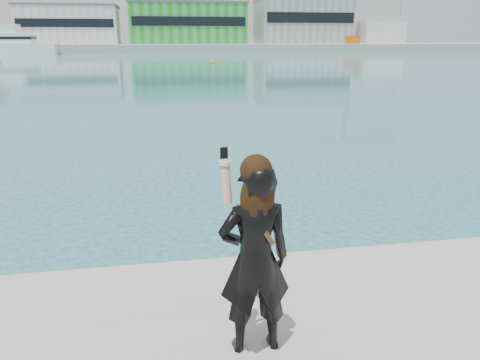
% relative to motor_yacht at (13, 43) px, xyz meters
% --- Properties ---
extents(ground, '(500.00, 500.00, 0.00)m').
position_rel_motor_yacht_xyz_m(ground, '(31.71, -110.23, -2.34)').
color(ground, '#1A5478').
rests_on(ground, ground).
extents(far_quay, '(320.00, 40.00, 2.00)m').
position_rel_motor_yacht_xyz_m(far_quay, '(31.71, 19.77, -1.34)').
color(far_quay, '#9E9E99').
rests_on(far_quay, ground).
extents(warehouse_white, '(24.48, 15.35, 9.50)m').
position_rel_motor_yacht_xyz_m(warehouse_white, '(9.71, 17.75, 4.42)').
color(warehouse_white, silver).
rests_on(warehouse_white, far_quay).
extents(warehouse_green, '(30.60, 16.36, 10.50)m').
position_rel_motor_yacht_xyz_m(warehouse_green, '(39.71, 17.75, 4.92)').
color(warehouse_green, '#279124').
rests_on(warehouse_green, far_quay).
extents(warehouse_grey_right, '(25.50, 15.35, 12.50)m').
position_rel_motor_yacht_xyz_m(warehouse_grey_right, '(71.71, 17.74, 5.92)').
color(warehouse_grey_right, gray).
rests_on(warehouse_grey_right, far_quay).
extents(ancillary_shed, '(12.00, 10.00, 6.00)m').
position_rel_motor_yacht_xyz_m(ancillary_shed, '(93.71, 15.77, 2.66)').
color(ancillary_shed, silver).
rests_on(ancillary_shed, far_quay).
extents(flagpole_right, '(1.28, 0.16, 8.00)m').
position_rel_motor_yacht_xyz_m(flagpole_right, '(53.80, 10.77, 4.19)').
color(flagpole_right, silver).
rests_on(flagpole_right, far_quay).
extents(motor_yacht, '(18.18, 6.25, 8.34)m').
position_rel_motor_yacht_xyz_m(motor_yacht, '(0.00, 0.00, 0.00)').
color(motor_yacht, white).
rests_on(motor_yacht, ground).
extents(buoy_near, '(0.50, 0.50, 0.50)m').
position_rel_motor_yacht_xyz_m(buoy_near, '(38.74, -46.26, -2.34)').
color(buoy_near, '#DCAA0B').
rests_on(buoy_near, ground).
extents(buoy_extra, '(0.50, 0.50, 0.50)m').
position_rel_motor_yacht_xyz_m(buoy_extra, '(8.70, -40.84, -2.34)').
color(buoy_extra, '#DCAA0B').
rests_on(buoy_extra, ground).
extents(woman, '(0.63, 0.42, 1.78)m').
position_rel_motor_yacht_xyz_m(woman, '(31.22, -111.02, -0.65)').
color(woman, black).
rests_on(woman, near_quay).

